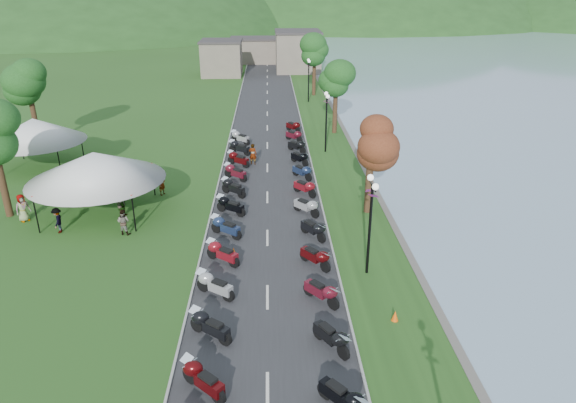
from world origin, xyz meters
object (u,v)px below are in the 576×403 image
object	(u,v)px
pedestrian_a	(163,194)
vendor_tent_main	(98,183)
pedestrian_b	(125,234)
pedestrian_c	(60,232)

from	to	relation	value
pedestrian_a	vendor_tent_main	bearing A→B (deg)	158.01
pedestrian_a	pedestrian_b	distance (m)	6.06
pedestrian_c	pedestrian_b	bearing A→B (deg)	76.66
pedestrian_b	vendor_tent_main	bearing A→B (deg)	-39.98
vendor_tent_main	pedestrian_a	world-z (taller)	vendor_tent_main
vendor_tent_main	pedestrian_a	distance (m)	4.81
vendor_tent_main	pedestrian_b	distance (m)	4.31
pedestrian_a	pedestrian_c	distance (m)	7.48
vendor_tent_main	pedestrian_b	bearing A→B (deg)	-54.41
pedestrian_b	pedestrian_c	world-z (taller)	pedestrian_b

